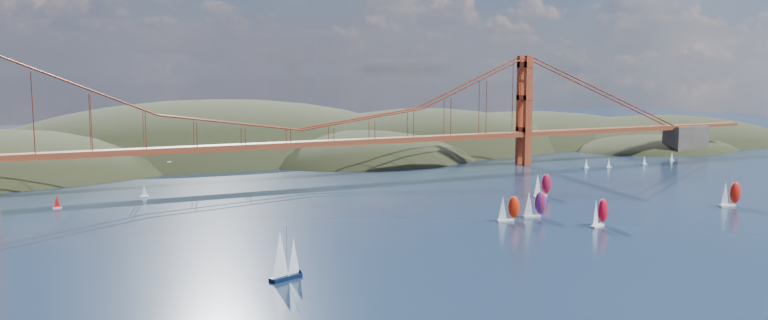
% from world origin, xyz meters
% --- Properties ---
extents(ground, '(1200.00, 1200.00, 0.00)m').
position_xyz_m(ground, '(0.00, 0.00, 0.00)').
color(ground, black).
rests_on(ground, ground).
extents(headlands, '(725.00, 225.00, 96.00)m').
position_xyz_m(headlands, '(44.95, 278.29, -12.46)').
color(headlands, black).
rests_on(headlands, ground).
extents(bridge, '(552.00, 12.00, 55.00)m').
position_xyz_m(bridge, '(-1.75, 180.00, 32.23)').
color(bridge, brown).
rests_on(bridge, ground).
extents(sloop_navy, '(8.77, 6.50, 12.84)m').
position_xyz_m(sloop_navy, '(-56.43, 31.22, 5.67)').
color(sloop_navy, black).
rests_on(sloop_navy, ground).
extents(racer_0, '(8.00, 3.46, 9.09)m').
position_xyz_m(racer_0, '(28.82, 64.20, 4.29)').
color(racer_0, white).
rests_on(racer_0, ground).
extents(racer_1, '(8.62, 5.47, 9.63)m').
position_xyz_m(racer_1, '(49.38, 45.33, 4.55)').
color(racer_1, white).
rests_on(racer_1, ground).
extents(racer_2, '(8.80, 4.01, 9.95)m').
position_xyz_m(racer_2, '(114.35, 51.43, 4.70)').
color(racer_2, white).
rests_on(racer_2, ground).
extents(racer_3, '(8.64, 3.66, 9.84)m').
position_xyz_m(racer_3, '(67.69, 97.21, 4.65)').
color(racer_3, white).
rests_on(racer_3, ground).
extents(racer_rwb, '(8.59, 3.90, 9.72)m').
position_xyz_m(racer_rwb, '(40.20, 65.58, 4.59)').
color(racer_rwb, silver).
rests_on(racer_rwb, ground).
extents(distant_boat_2, '(3.00, 2.00, 4.70)m').
position_xyz_m(distant_boat_2, '(-99.36, 151.06, 2.41)').
color(distant_boat_2, silver).
rests_on(distant_boat_2, ground).
extents(distant_boat_3, '(3.00, 2.00, 4.70)m').
position_xyz_m(distant_boat_3, '(-68.48, 162.43, 2.41)').
color(distant_boat_3, silver).
rests_on(distant_boat_3, ground).
extents(distant_boat_4, '(3.00, 2.00, 4.70)m').
position_xyz_m(distant_boat_4, '(139.93, 155.42, 2.41)').
color(distant_boat_4, silver).
rests_on(distant_boat_4, ground).
extents(distant_boat_5, '(3.00, 2.00, 4.70)m').
position_xyz_m(distant_boat_5, '(150.17, 150.93, 2.41)').
color(distant_boat_5, silver).
rests_on(distant_boat_5, ground).
extents(distant_boat_6, '(3.00, 2.00, 4.70)m').
position_xyz_m(distant_boat_6, '(175.75, 153.05, 2.41)').
color(distant_boat_6, silver).
rests_on(distant_boat_6, ground).
extents(distant_boat_7, '(3.00, 2.00, 4.70)m').
position_xyz_m(distant_boat_7, '(200.93, 158.73, 2.41)').
color(distant_boat_7, silver).
rests_on(distant_boat_7, ground).
extents(gull, '(0.90, 0.25, 0.17)m').
position_xyz_m(gull, '(-82.61, 24.33, 29.51)').
color(gull, white).
rests_on(gull, ground).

